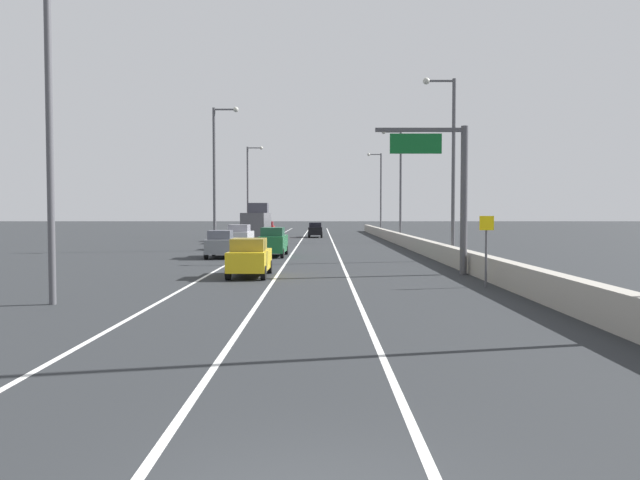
# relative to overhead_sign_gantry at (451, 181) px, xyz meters

# --- Properties ---
(ground_plane) EXTENTS (320.00, 320.00, 0.00)m
(ground_plane) POSITION_rel_overhead_sign_gantry_xyz_m (-6.68, 38.79, -4.73)
(ground_plane) COLOR #26282B
(lane_stripe_left) EXTENTS (0.16, 130.00, 0.00)m
(lane_stripe_left) POSITION_rel_overhead_sign_gantry_xyz_m (-12.18, 29.79, -4.73)
(lane_stripe_left) COLOR silver
(lane_stripe_left) RESTS_ON ground_plane
(lane_stripe_center) EXTENTS (0.16, 130.00, 0.00)m
(lane_stripe_center) POSITION_rel_overhead_sign_gantry_xyz_m (-8.68, 29.79, -4.73)
(lane_stripe_center) COLOR silver
(lane_stripe_center) RESTS_ON ground_plane
(lane_stripe_right) EXTENTS (0.16, 130.00, 0.00)m
(lane_stripe_right) POSITION_rel_overhead_sign_gantry_xyz_m (-5.18, 29.79, -4.73)
(lane_stripe_right) COLOR silver
(lane_stripe_right) RESTS_ON ground_plane
(jersey_barrier_right) EXTENTS (0.60, 120.00, 1.10)m
(jersey_barrier_right) POSITION_rel_overhead_sign_gantry_xyz_m (1.34, 14.79, -4.18)
(jersey_barrier_right) COLOR #9E998E
(jersey_barrier_right) RESTS_ON ground_plane
(overhead_sign_gantry) EXTENTS (4.68, 0.36, 7.50)m
(overhead_sign_gantry) POSITION_rel_overhead_sign_gantry_xyz_m (0.00, 0.00, 0.00)
(overhead_sign_gantry) COLOR #47474C
(overhead_sign_gantry) RESTS_ON ground_plane
(speed_advisory_sign) EXTENTS (0.60, 0.11, 3.00)m
(speed_advisory_sign) POSITION_rel_overhead_sign_gantry_xyz_m (0.44, -5.43, -2.96)
(speed_advisory_sign) COLOR #4C4C51
(speed_advisory_sign) RESTS_ON ground_plane
(lamp_post_right_second) EXTENTS (2.14, 0.44, 11.81)m
(lamp_post_right_second) POSITION_rel_overhead_sign_gantry_xyz_m (1.86, 8.84, 1.95)
(lamp_post_right_second) COLOR #4C4C51
(lamp_post_right_second) RESTS_ON ground_plane
(lamp_post_right_third) EXTENTS (2.14, 0.44, 11.81)m
(lamp_post_right_third) POSITION_rel_overhead_sign_gantry_xyz_m (1.71, 34.05, 1.95)
(lamp_post_right_third) COLOR #4C4C51
(lamp_post_right_third) RESTS_ON ground_plane
(lamp_post_right_fourth) EXTENTS (2.14, 0.44, 11.81)m
(lamp_post_right_fourth) POSITION_rel_overhead_sign_gantry_xyz_m (2.10, 59.26, 1.95)
(lamp_post_right_fourth) COLOR #4C4C51
(lamp_post_right_fourth) RESTS_ON ground_plane
(lamp_post_left_near) EXTENTS (2.14, 0.44, 11.81)m
(lamp_post_left_near) POSITION_rel_overhead_sign_gantry_xyz_m (-15.45, -10.37, 1.95)
(lamp_post_left_near) COLOR #4C4C51
(lamp_post_left_near) RESTS_ON ground_plane
(lamp_post_left_mid) EXTENTS (2.14, 0.44, 11.81)m
(lamp_post_left_mid) POSITION_rel_overhead_sign_gantry_xyz_m (-15.02, 19.88, 1.95)
(lamp_post_left_mid) COLOR #4C4C51
(lamp_post_left_mid) RESTS_ON ground_plane
(lamp_post_left_far) EXTENTS (2.14, 0.44, 11.81)m
(lamp_post_left_far) POSITION_rel_overhead_sign_gantry_xyz_m (-15.78, 50.13, 1.95)
(lamp_post_left_far) COLOR #4C4C51
(lamp_post_left_far) RESTS_ON ground_plane
(car_silver_0) EXTENTS (1.99, 4.77, 2.11)m
(car_silver_0) POSITION_rel_overhead_sign_gantry_xyz_m (-13.46, 22.28, -3.67)
(car_silver_0) COLOR #B7B7BC
(car_silver_0) RESTS_ON ground_plane
(car_black_1) EXTENTS (1.84, 4.75, 1.90)m
(car_black_1) POSITION_rel_overhead_sign_gantry_xyz_m (-7.13, 47.90, -3.78)
(car_black_1) COLOR black
(car_black_1) RESTS_ON ground_plane
(car_gray_2) EXTENTS (1.94, 4.66, 1.92)m
(car_gray_2) POSITION_rel_overhead_sign_gantry_xyz_m (-13.44, 11.85, -3.77)
(car_gray_2) COLOR slate
(car_gray_2) RESTS_ON ground_plane
(car_green_3) EXTENTS (1.88, 4.82, 2.09)m
(car_green_3) POSITION_rel_overhead_sign_gantry_xyz_m (-9.89, 13.09, -3.69)
(car_green_3) COLOR #196033
(car_green_3) RESTS_ON ground_plane
(car_red_4) EXTENTS (2.03, 4.11, 2.06)m
(car_red_4) POSITION_rel_overhead_sign_gantry_xyz_m (-13.23, 46.47, -3.70)
(car_red_4) COLOR red
(car_red_4) RESTS_ON ground_plane
(car_yellow_5) EXTENTS (1.89, 4.18, 1.89)m
(car_yellow_5) POSITION_rel_overhead_sign_gantry_xyz_m (-9.98, -1.17, -3.78)
(car_yellow_5) COLOR gold
(car_yellow_5) RESTS_ON ground_plane
(box_truck) EXTENTS (2.48, 9.55, 4.22)m
(box_truck) POSITION_rel_overhead_sign_gantry_xyz_m (-13.40, 36.05, -2.80)
(box_truck) COLOR #4C4C51
(box_truck) RESTS_ON ground_plane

